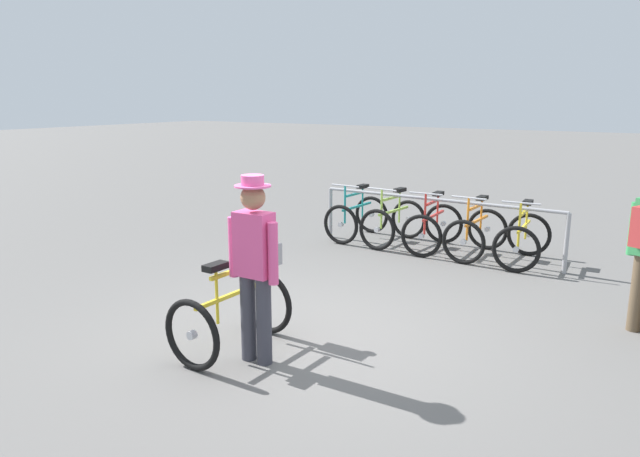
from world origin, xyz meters
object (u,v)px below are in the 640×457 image
racked_bike_orange (476,233)px  person_with_featured_bike (254,262)px  racked_bike_lime (393,222)px  racked_bike_teal (357,217)px  racked_bike_red (433,227)px  featured_bicycle (240,298)px  racked_bike_yellow (523,239)px

racked_bike_orange → person_with_featured_bike: size_ratio=0.65×
racked_bike_lime → racked_bike_orange: bearing=-2.2°
racked_bike_teal → racked_bike_red: bearing=-2.2°
racked_bike_red → featured_bicycle: featured_bicycle is taller
racked_bike_lime → racked_bike_red: bearing=-2.2°
racked_bike_lime → racked_bike_yellow: size_ratio=1.03×
racked_bike_teal → racked_bike_lime: 0.70m
racked_bike_yellow → racked_bike_teal: bearing=177.8°
racked_bike_teal → featured_bicycle: featured_bicycle is taller
person_with_featured_bike → racked_bike_yellow: bearing=74.7°
racked_bike_teal → person_with_featured_bike: (1.54, -4.73, 0.58)m
racked_bike_red → racked_bike_orange: size_ratio=1.00×
racked_bike_orange → racked_bike_teal: bearing=177.8°
racked_bike_lime → racked_bike_orange: size_ratio=1.05×
racked_bike_teal → featured_bicycle: size_ratio=0.91×
racked_bike_orange → racked_bike_yellow: size_ratio=0.99×
racked_bike_red → racked_bike_orange: 0.70m
racked_bike_teal → racked_bike_red: size_ratio=0.99×
racked_bike_orange → person_with_featured_bike: person_with_featured_bike is taller
racked_bike_yellow → racked_bike_red: bearing=177.8°
racked_bike_yellow → person_with_featured_bike: bearing=-105.3°
racked_bike_teal → featured_bicycle: (1.19, -4.54, 0.12)m
racked_bike_yellow → featured_bicycle: 4.72m
person_with_featured_bike → featured_bicycle: bearing=151.1°
racked_bike_lime → racked_bike_red: size_ratio=1.04×
racked_bike_teal → racked_bike_red: 1.40m
racked_bike_red → racked_bike_yellow: 1.40m
racked_bike_teal → racked_bike_yellow: size_ratio=0.98×
racked_bike_red → featured_bicycle: bearing=-92.6°
racked_bike_teal → person_with_featured_bike: size_ratio=0.64×
racked_bike_teal → racked_bike_lime: same height
racked_bike_red → racked_bike_yellow: (1.40, -0.05, 0.00)m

